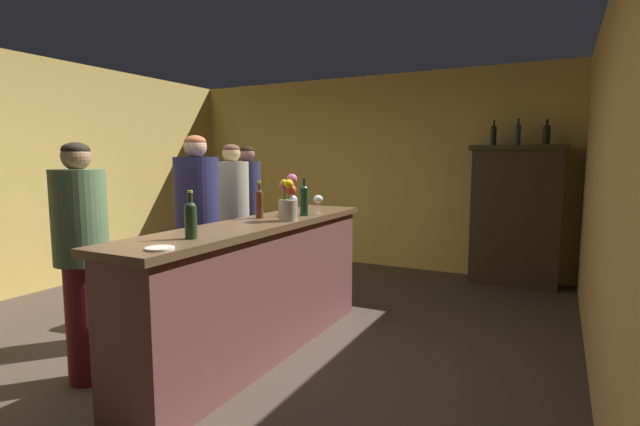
% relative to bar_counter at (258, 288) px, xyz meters
% --- Properties ---
extents(floor, '(9.04, 9.04, 0.00)m').
position_rel_bar_counter_xyz_m(floor, '(-0.48, -0.11, -0.53)').
color(floor, '#473A2F').
rests_on(floor, ground).
extents(wall_back, '(5.67, 0.12, 2.68)m').
position_rel_bar_counter_xyz_m(wall_back, '(-0.48, 3.42, 0.81)').
color(wall_back, '#D4AE53').
rests_on(wall_back, ground).
extents(wall_right, '(0.12, 7.08, 2.68)m').
position_rel_bar_counter_xyz_m(wall_right, '(2.35, -0.11, 0.81)').
color(wall_right, tan).
rests_on(wall_right, ground).
extents(bar_counter, '(0.55, 2.68, 1.05)m').
position_rel_bar_counter_xyz_m(bar_counter, '(0.00, 0.00, 0.00)').
color(bar_counter, brown).
rests_on(bar_counter, ground).
extents(display_cabinet, '(1.07, 0.44, 1.69)m').
position_rel_bar_counter_xyz_m(display_cabinet, '(1.59, 3.11, 0.35)').
color(display_cabinet, '#352817').
rests_on(display_cabinet, ground).
extents(wine_bottle_rose, '(0.07, 0.07, 0.29)m').
position_rel_bar_counter_xyz_m(wine_bottle_rose, '(0.08, -0.80, 0.65)').
color(wine_bottle_rose, '#1F331C').
rests_on(wine_bottle_rose, bar_counter).
extents(wine_bottle_pinot, '(0.06, 0.06, 0.30)m').
position_rel_bar_counter_xyz_m(wine_bottle_pinot, '(-0.11, 0.20, 0.65)').
color(wine_bottle_pinot, '#4C2813').
rests_on(wine_bottle_pinot, bar_counter).
extents(wine_bottle_chardonnay, '(0.07, 0.07, 0.31)m').
position_rel_bar_counter_xyz_m(wine_bottle_chardonnay, '(0.13, 0.51, 0.66)').
color(wine_bottle_chardonnay, '#12301B').
rests_on(wine_bottle_chardonnay, bar_counter).
extents(wine_glass_front, '(0.08, 0.08, 0.16)m').
position_rel_bar_counter_xyz_m(wine_glass_front, '(0.16, 0.71, 0.64)').
color(wine_glass_front, white).
rests_on(wine_glass_front, bar_counter).
extents(wine_glass_mid, '(0.07, 0.07, 0.16)m').
position_rel_bar_counter_xyz_m(wine_glass_mid, '(-0.01, 0.57, 0.64)').
color(wine_glass_mid, white).
rests_on(wine_glass_mid, bar_counter).
extents(flower_arrangement, '(0.15, 0.16, 0.36)m').
position_rel_bar_counter_xyz_m(flower_arrangement, '(0.18, 0.18, 0.69)').
color(flower_arrangement, '#A59989').
rests_on(flower_arrangement, bar_counter).
extents(cheese_plate, '(0.15, 0.15, 0.01)m').
position_rel_bar_counter_xyz_m(cheese_plate, '(0.16, -1.13, 0.53)').
color(cheese_plate, white).
rests_on(cheese_plate, bar_counter).
extents(display_bottle_left, '(0.07, 0.07, 0.32)m').
position_rel_bar_counter_xyz_m(display_bottle_left, '(1.30, 3.11, 1.29)').
color(display_bottle_left, black).
rests_on(display_bottle_left, display_cabinet).
extents(display_bottle_midleft, '(0.06, 0.06, 0.31)m').
position_rel_bar_counter_xyz_m(display_bottle_midleft, '(1.57, 3.11, 1.30)').
color(display_bottle_midleft, '#232833').
rests_on(display_bottle_midleft, display_cabinet).
extents(display_bottle_center, '(0.08, 0.08, 0.29)m').
position_rel_bar_counter_xyz_m(display_bottle_center, '(1.88, 3.11, 1.29)').
color(display_bottle_center, black).
rests_on(display_bottle_center, display_cabinet).
extents(patron_in_navy, '(0.31, 0.31, 1.67)m').
position_rel_bar_counter_xyz_m(patron_in_navy, '(-1.13, 1.44, 0.40)').
color(patron_in_navy, '#4F6A4B').
rests_on(patron_in_navy, ground).
extents(patron_redhead, '(0.38, 0.38, 1.73)m').
position_rel_bar_counter_xyz_m(patron_redhead, '(-0.75, 0.17, 0.41)').
color(patron_redhead, navy).
rests_on(patron_redhead, ground).
extents(patron_tall, '(0.33, 0.33, 1.67)m').
position_rel_bar_counter_xyz_m(patron_tall, '(-0.85, 0.80, 0.39)').
color(patron_tall, maroon).
rests_on(patron_tall, ground).
extents(patron_by_cabinet, '(0.35, 0.35, 1.64)m').
position_rel_bar_counter_xyz_m(patron_by_cabinet, '(-0.79, -0.91, 0.37)').
color(patron_by_cabinet, maroon).
rests_on(patron_by_cabinet, ground).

